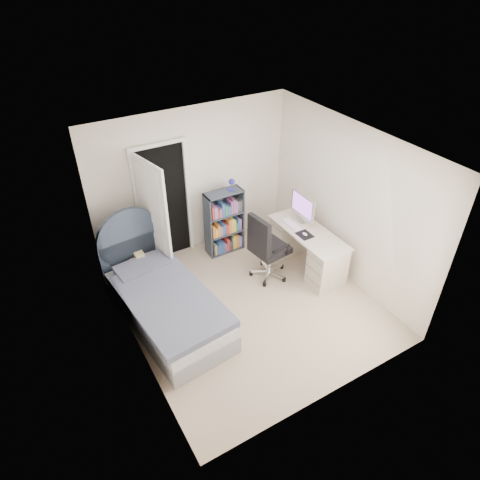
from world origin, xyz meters
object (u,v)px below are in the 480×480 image
desk (307,247)px  office_chair (266,245)px  nightstand (143,262)px  floor_lamp (157,231)px  bed (164,302)px  bookcase (225,224)px

desk → office_chair: size_ratio=1.25×
nightstand → floor_lamp: size_ratio=0.38×
desk → office_chair: desk is taller
bed → nightstand: (0.02, 0.91, 0.08)m
bed → bookcase: size_ratio=1.67×
floor_lamp → office_chair: 1.78m
bed → floor_lamp: 1.37m
bed → bookcase: bearing=33.5°
nightstand → desk: (2.44, -0.98, 0.01)m
bed → office_chair: bearing=1.3°
office_chair → bookcase: bearing=100.1°
bed → desk: bearing=-1.6°
floor_lamp → desk: size_ratio=1.06×
bookcase → nightstand: bearing=-175.8°
desk → bookcase: bearing=130.0°
bookcase → bed: bearing=-146.5°
office_chair → floor_lamp: bearing=136.6°
floor_lamp → desk: 2.44m
floor_lamp → bookcase: (1.12, -0.24, -0.10)m
floor_lamp → bookcase: floor_lamp is taller
bed → nightstand: size_ratio=3.90×
nightstand → bookcase: (1.52, 0.11, 0.15)m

